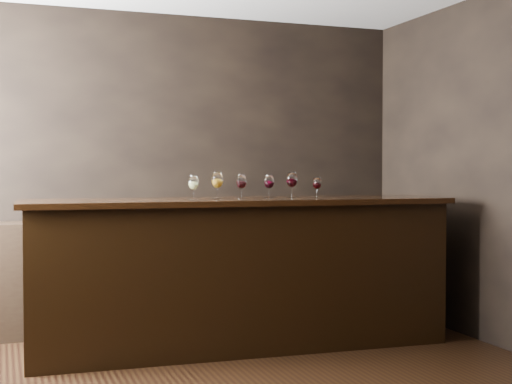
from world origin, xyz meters
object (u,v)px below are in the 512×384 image
object	(u,v)px
glass_red_a	(241,182)
glass_red_b	(269,182)
glass_red_d	(317,183)
glass_amber	(217,181)
bar_counter	(241,276)
glass_white	(193,183)
glass_red_c	(292,180)
back_bar_shelf	(89,277)

from	to	relation	value
glass_red_a	glass_red_b	distance (m)	0.23
glass_red_b	glass_red_d	size ratio (longest dim) A/B	1.12
glass_red_a	glass_red_d	size ratio (longest dim) A/B	1.12
glass_amber	glass_red_d	distance (m)	0.82
bar_counter	glass_red_a	world-z (taller)	glass_red_a
glass_amber	glass_red_b	distance (m)	0.43
glass_white	bar_counter	bearing A→B (deg)	4.95
bar_counter	glass_red_d	bearing A→B (deg)	0.20
glass_white	glass_red_a	size ratio (longest dim) A/B	0.97
glass_amber	glass_red_c	size ratio (longest dim) A/B	1.00
bar_counter	glass_red_d	size ratio (longest dim) A/B	18.91
glass_amber	glass_red_c	distance (m)	0.62
glass_red_c	glass_red_b	bearing A→B (deg)	174.35
glass_amber	glass_red_b	bearing A→B (deg)	1.44
glass_white	glass_red_b	size ratio (longest dim) A/B	0.97
bar_counter	glass_red_b	bearing A→B (deg)	5.98
glass_amber	glass_red_d	bearing A→B (deg)	-2.21
glass_white	glass_red_c	distance (m)	0.81
glass_red_c	back_bar_shelf	bearing A→B (deg)	147.46
back_bar_shelf	glass_red_b	bearing A→B (deg)	-35.58
back_bar_shelf	glass_amber	bearing A→B (deg)	-47.27
glass_white	glass_red_c	xyz separation A→B (m)	(0.81, 0.03, 0.02)
glass_amber	glass_red_a	world-z (taller)	glass_amber
back_bar_shelf	glass_amber	xyz separation A→B (m)	(0.87, -0.94, 0.83)
glass_white	glass_red_c	bearing A→B (deg)	1.99
glass_white	glass_red_d	world-z (taller)	glass_white
glass_red_c	glass_amber	bearing A→B (deg)	179.29
bar_counter	glass_red_b	world-z (taller)	glass_red_b
back_bar_shelf	glass_red_b	world-z (taller)	glass_red_b
glass_amber	glass_red_b	size ratio (longest dim) A/B	1.11
bar_counter	glass_red_d	world-z (taller)	glass_red_d
back_bar_shelf	glass_red_a	bearing A→B (deg)	-40.96
glass_red_a	glass_red_c	size ratio (longest dim) A/B	0.91
bar_counter	glass_red_a	size ratio (longest dim) A/B	16.84
glass_red_c	glass_white	bearing A→B (deg)	-178.01
glass_red_b	glass_red_d	xyz separation A→B (m)	(0.39, -0.04, -0.01)
glass_red_a	bar_counter	bearing A→B (deg)	-128.63
back_bar_shelf	glass_red_a	xyz separation A→B (m)	(1.07, -0.92, 0.82)
bar_counter	glass_red_b	xyz separation A→B (m)	(0.24, 0.01, 0.73)
glass_amber	glass_red_a	distance (m)	0.20
glass_amber	glass_red_b	xyz separation A→B (m)	(0.43, 0.01, -0.01)
glass_amber	glass_red_a	size ratio (longest dim) A/B	1.11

